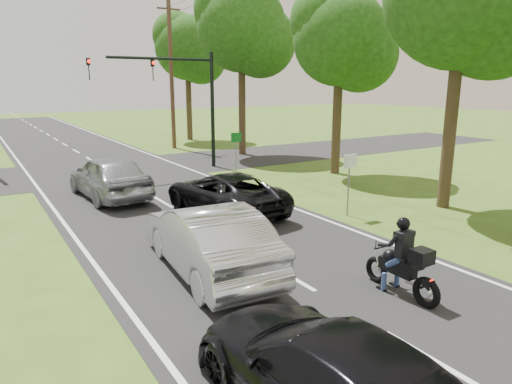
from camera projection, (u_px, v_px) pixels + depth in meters
ground at (288, 276)px, 10.74m from camera, size 140.00×140.00×0.00m
road at (146, 192)px, 18.96m from camera, size 8.00×100.00×0.01m
cross_road at (108, 170)px, 23.90m from camera, size 60.00×7.00×0.01m
motorcycle_rider at (404, 265)px, 9.62m from camera, size 0.57×2.01×1.73m
dark_suv at (224, 193)px, 15.77m from camera, size 2.83×5.31×1.42m
silver_sedan at (209, 239)px, 10.78m from camera, size 2.16×5.15×1.65m
silver_suv at (109, 176)px, 17.89m from camera, size 2.38×5.21×1.73m
dark_car_behind at (333, 379)px, 5.84m from camera, size 2.05×4.90×1.41m
traffic_signal at (179, 89)px, 23.03m from camera, size 6.38×0.44×6.00m
utility_pole_far at (171, 73)px, 30.88m from camera, size 1.60×0.28×10.00m
sign_white at (350, 170)px, 15.26m from camera, size 0.55×0.07×2.12m
sign_green at (236, 144)px, 21.94m from camera, size 0.55×0.07×2.12m
tree_row_c at (347, 44)px, 21.60m from camera, size 4.80×4.65×8.76m
tree_row_d at (248, 32)px, 27.53m from camera, size 5.76×5.58×10.45m
tree_row_e at (192, 52)px, 35.28m from camera, size 5.28×5.12×9.61m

